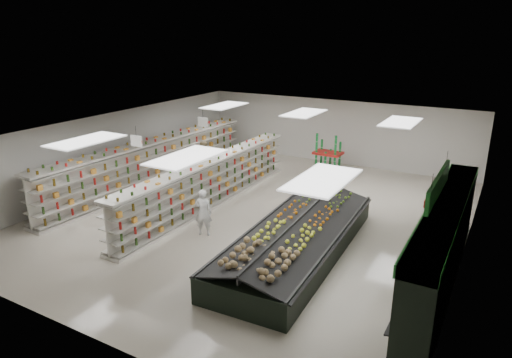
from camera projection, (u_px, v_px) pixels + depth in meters
The scene contains 16 objects.
floor at pixel (257, 214), 16.88m from camera, with size 16.00×16.00×0.00m, color beige.
ceiling at pixel (258, 129), 15.87m from camera, with size 14.00×16.00×0.02m, color white.
wall_back at pixel (335, 132), 22.99m from camera, with size 14.00×0.02×3.20m, color silver.
wall_front at pixel (75, 271), 9.76m from camera, with size 14.00×0.02×3.20m, color silver.
wall_left at pixel (116, 149), 19.65m from camera, with size 0.02×16.00×3.20m, color silver.
wall_right at pixel (470, 209), 13.10m from camera, with size 0.02×16.00×3.20m, color silver.
produce_wall_case at pixel (443, 237), 12.19m from camera, with size 0.93×8.00×2.20m.
aisle_sign_near at pixel (137, 141), 16.14m from camera, with size 0.52×0.06×0.75m.
aisle_sign_far at pixel (203, 122), 19.45m from camera, with size 0.52×0.06×0.75m.
hortifruti_banner at pixel (438, 185), 11.89m from camera, with size 0.12×3.20×0.95m.
gondola_left at pixel (153, 165), 19.68m from camera, with size 1.45×11.62×2.01m.
gondola_center at pixel (210, 185), 17.55m from camera, with size 0.81×10.45×1.81m.
produce_island at pixel (297, 238), 13.81m from camera, with size 3.05×7.61×1.12m.
soda_endcap at pixel (328, 155), 21.80m from camera, with size 1.34×0.93×1.68m.
shopper_main at pixel (203, 212), 14.97m from camera, with size 0.58×0.38×1.60m, color white.
shopper_background at pixel (205, 160), 20.71m from camera, with size 0.85×0.52×1.75m, color tan.
Camera 1 is at (7.64, -13.62, 6.52)m, focal length 32.00 mm.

